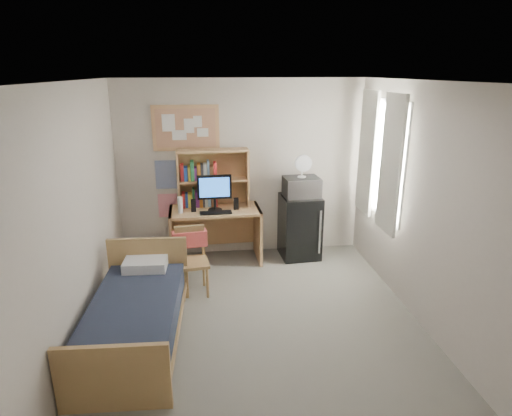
{
  "coord_description": "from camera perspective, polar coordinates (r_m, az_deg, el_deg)",
  "views": [
    {
      "loc": [
        -0.49,
        -4.08,
        2.69
      ],
      "look_at": [
        0.12,
        1.2,
        0.98
      ],
      "focal_mm": 30.0,
      "sensor_mm": 36.0,
      "label": 1
    }
  ],
  "objects": [
    {
      "name": "poster_wave",
      "position": [
        6.36,
        -11.92,
        4.37
      ],
      "size": [
        0.3,
        0.01,
        0.42
      ],
      "primitive_type": "cube",
      "color": "navy",
      "rests_on": "wall_back"
    },
    {
      "name": "floor",
      "position": [
        4.92,
        0.26,
        -15.48
      ],
      "size": [
        3.6,
        4.2,
        0.02
      ],
      "primitive_type": "cube",
      "color": "gray",
      "rests_on": "ground"
    },
    {
      "name": "curtain_right",
      "position": [
        6.19,
        14.58,
        7.13
      ],
      "size": [
        0.04,
        0.55,
        1.7
      ],
      "primitive_type": "cube",
      "color": "silver",
      "rests_on": "wall_right"
    },
    {
      "name": "desk",
      "position": [
        6.27,
        -5.41,
        -3.64
      ],
      "size": [
        1.32,
        0.7,
        0.81
      ],
      "primitive_type": "cube",
      "rotation": [
        0.0,
        0.0,
        0.04
      ],
      "color": "tan",
      "rests_on": "floor"
    },
    {
      "name": "wall_back",
      "position": [
        6.35,
        -1.99,
        5.19
      ],
      "size": [
        3.6,
        0.04,
        2.6
      ],
      "primitive_type": "cube",
      "color": "beige",
      "rests_on": "floor"
    },
    {
      "name": "poster_japan",
      "position": [
        6.49,
        -11.66,
        0.33
      ],
      "size": [
        0.28,
        0.01,
        0.36
      ],
      "primitive_type": "cube",
      "color": "#D82647",
      "rests_on": "wall_back"
    },
    {
      "name": "speaker_left",
      "position": [
        6.04,
        -8.34,
        0.33
      ],
      "size": [
        0.07,
        0.07,
        0.17
      ],
      "primitive_type": "cube",
      "rotation": [
        0.0,
        0.0,
        0.04
      ],
      "color": "black",
      "rests_on": "desk"
    },
    {
      "name": "mini_fridge",
      "position": [
        6.43,
        5.84,
        -2.46
      ],
      "size": [
        0.59,
        0.59,
        0.94
      ],
      "primitive_type": "cube",
      "rotation": [
        0.0,
        0.0,
        0.06
      ],
      "color": "black",
      "rests_on": "floor"
    },
    {
      "name": "wall_right",
      "position": [
        4.88,
        21.76,
        -0.03
      ],
      "size": [
        0.04,
        4.2,
        2.6
      ],
      "primitive_type": "cube",
      "color": "beige",
      "rests_on": "floor"
    },
    {
      "name": "monitor",
      "position": [
        6.0,
        -5.55,
        2.0
      ],
      "size": [
        0.48,
        0.06,
        0.51
      ],
      "primitive_type": "cube",
      "rotation": [
        0.0,
        0.0,
        0.04
      ],
      "color": "black",
      "rests_on": "desk"
    },
    {
      "name": "wall_left",
      "position": [
        4.5,
        -23.11,
        -1.64
      ],
      "size": [
        0.04,
        4.2,
        2.6
      ],
      "primitive_type": "cube",
      "color": "beige",
      "rests_on": "floor"
    },
    {
      "name": "curtain_left",
      "position": [
        5.47,
        17.52,
        5.5
      ],
      "size": [
        0.04,
        0.55,
        1.7
      ],
      "primitive_type": "cube",
      "color": "silver",
      "rests_on": "wall_right"
    },
    {
      "name": "hutch",
      "position": [
        6.16,
        -5.72,
        3.97
      ],
      "size": [
        1.03,
        0.3,
        0.83
      ],
      "primitive_type": "cube",
      "rotation": [
        0.0,
        0.0,
        0.04
      ],
      "color": "tan",
      "rests_on": "desk"
    },
    {
      "name": "desk_chair",
      "position": [
        5.4,
        -8.49,
        -7.16
      ],
      "size": [
        0.48,
        0.48,
        0.85
      ],
      "primitive_type": "cube",
      "rotation": [
        0.0,
        0.0,
        0.14
      ],
      "color": "#AC8651",
      "rests_on": "floor"
    },
    {
      "name": "microwave",
      "position": [
        6.22,
        6.07,
        2.8
      ],
      "size": [
        0.52,
        0.41,
        0.29
      ],
      "primitive_type": "cube",
      "rotation": [
        0.0,
        0.0,
        0.06
      ],
      "color": "#B8B7BC",
      "rests_on": "mini_fridge"
    },
    {
      "name": "ceiling",
      "position": [
        4.11,
        0.31,
        16.57
      ],
      "size": [
        3.6,
        4.2,
        0.02
      ],
      "primitive_type": "cube",
      "color": "silver",
      "rests_on": "wall_back"
    },
    {
      "name": "desk_fan",
      "position": [
        6.15,
        6.16,
        5.44
      ],
      "size": [
        0.25,
        0.25,
        0.3
      ],
      "primitive_type": "cylinder",
      "rotation": [
        0.0,
        0.0,
        0.06
      ],
      "color": "white",
      "rests_on": "microwave"
    },
    {
      "name": "window_unit",
      "position": [
        5.84,
        16.23,
        6.36
      ],
      "size": [
        0.1,
        1.4,
        1.7
      ],
      "primitive_type": "cube",
      "color": "white",
      "rests_on": "wall_right"
    },
    {
      "name": "bed",
      "position": [
        4.67,
        -15.78,
        -14.51
      ],
      "size": [
        0.96,
        1.82,
        0.49
      ],
      "primitive_type": "cube",
      "rotation": [
        0.0,
        0.0,
        -0.04
      ],
      "color": "#1A202F",
      "rests_on": "floor"
    },
    {
      "name": "water_bottle",
      "position": [
        6.0,
        -10.06,
        0.4
      ],
      "size": [
        0.07,
        0.07,
        0.23
      ],
      "primitive_type": "cylinder",
      "rotation": [
        0.0,
        0.0,
        0.04
      ],
      "color": "white",
      "rests_on": "desk"
    },
    {
      "name": "bulletin_board",
      "position": [
        6.22,
        -9.34,
        10.49
      ],
      "size": [
        0.94,
        0.03,
        0.64
      ],
      "primitive_type": "cube",
      "color": "tan",
      "rests_on": "wall_back"
    },
    {
      "name": "hoodie",
      "position": [
        5.49,
        -8.85,
        -4.08
      ],
      "size": [
        0.45,
        0.19,
        0.21
      ],
      "primitive_type": "cube",
      "rotation": [
        0.0,
        0.0,
        0.14
      ],
      "color": "#F5615D",
      "rests_on": "desk_chair"
    },
    {
      "name": "wall_front",
      "position": [
        2.47,
        6.36,
        -16.61
      ],
      "size": [
        3.6,
        0.04,
        2.6
      ],
      "primitive_type": "cube",
      "color": "beige",
      "rests_on": "floor"
    },
    {
      "name": "speaker_right",
      "position": [
        6.08,
        -2.68,
        0.57
      ],
      "size": [
        0.07,
        0.07,
        0.16
      ],
      "primitive_type": "cube",
      "rotation": [
        0.0,
        0.0,
        0.04
      ],
      "color": "black",
      "rests_on": "desk"
    },
    {
      "name": "keyboard",
      "position": [
        5.94,
        -5.39,
        -0.62
      ],
      "size": [
        0.45,
        0.16,
        0.02
      ],
      "primitive_type": "cube",
      "rotation": [
        0.0,
        0.0,
        0.04
      ],
      "color": "black",
      "rests_on": "desk"
    },
    {
      "name": "pillow",
      "position": [
        5.17,
        -14.51,
        -7.23
      ],
      "size": [
        0.5,
        0.36,
        0.12
      ],
      "primitive_type": "cube",
      "rotation": [
        0.0,
        0.0,
        -0.04
      ],
      "color": "white",
      "rests_on": "bed"
    }
  ]
}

